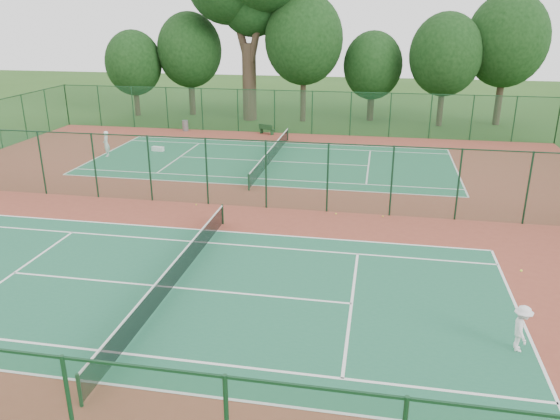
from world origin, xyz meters
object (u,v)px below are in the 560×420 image
object	(u,v)px
player_far	(106,144)
trash_bin	(185,126)
bench	(266,129)
player_near	(521,328)
kit_bag	(158,149)

from	to	relation	value
player_far	trash_bin	world-z (taller)	player_far
trash_bin	bench	xyz separation A→B (m)	(6.92, -0.10, -0.01)
player_far	trash_bin	xyz separation A→B (m)	(2.37, 9.12, -0.44)
player_far	trash_bin	bearing A→B (deg)	146.02
player_near	kit_bag	xyz separation A→B (m)	(-19.92, 21.10, -0.57)
trash_bin	kit_bag	xyz separation A→B (m)	(0.48, -7.09, -0.28)
bench	kit_bag	size ratio (longest dim) A/B	1.60
player_near	player_far	world-z (taller)	player_far
trash_bin	bench	bearing A→B (deg)	-0.82
bench	player_near	bearing A→B (deg)	-39.54
player_far	kit_bag	world-z (taller)	player_far
trash_bin	bench	size ratio (longest dim) A/B	0.64
trash_bin	kit_bag	distance (m)	7.11
player_near	kit_bag	world-z (taller)	player_near
player_far	trash_bin	size ratio (longest dim) A/B	1.98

